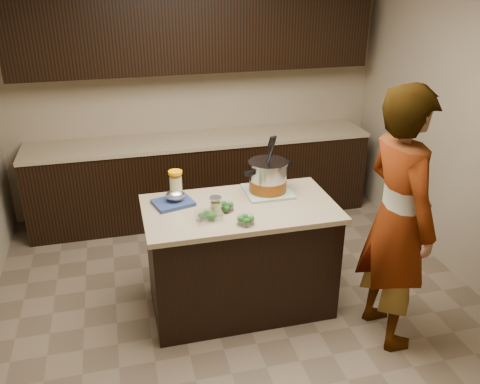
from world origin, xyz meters
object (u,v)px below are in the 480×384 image
(lemonade_pitcher, at_px, (176,188))
(person, at_px, (398,220))
(island, at_px, (240,257))
(stock_pot, at_px, (268,178))

(lemonade_pitcher, distance_m, person, 1.63)
(island, bearing_deg, lemonade_pitcher, 157.04)
(stock_pot, xyz_separation_m, lemonade_pitcher, (-0.73, 0.00, -0.01))
(island, height_order, person, person)
(person, bearing_deg, lemonade_pitcher, 58.50)
(lemonade_pitcher, bearing_deg, person, -28.62)
(lemonade_pitcher, relative_size, person, 0.13)
(person, bearing_deg, stock_pot, 39.11)
(stock_pot, bearing_deg, person, -68.05)
(stock_pot, xyz_separation_m, person, (0.70, -0.78, -0.07))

